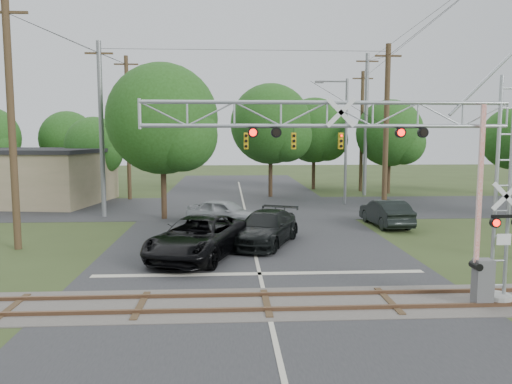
{
  "coord_description": "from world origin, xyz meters",
  "views": [
    {
      "loc": [
        -1.2,
        -13.46,
        5.37
      ],
      "look_at": [
        -0.03,
        7.5,
        3.02
      ],
      "focal_mm": 35.0,
      "sensor_mm": 36.0,
      "label": 1
    }
  ],
  "objects": [
    {
      "name": "utility_poles",
      "position": [
        3.24,
        22.06,
        6.41
      ],
      "size": [
        25.13,
        27.94,
        14.5
      ],
      "color": "#44351F",
      "rests_on": "ground"
    },
    {
      "name": "sedan_silver",
      "position": [
        -1.44,
        16.39,
        0.8
      ],
      "size": [
        5.03,
        3.78,
        1.6
      ],
      "primitive_type": "imported",
      "rotation": [
        0.0,
        0.0,
        1.11
      ],
      "color": "#96999D",
      "rests_on": "ground"
    },
    {
      "name": "car_dark",
      "position": [
        0.61,
        10.9,
        0.83
      ],
      "size": [
        4.33,
        6.18,
        1.66
      ],
      "primitive_type": "imported",
      "rotation": [
        0.0,
        0.0,
        -0.39
      ],
      "color": "black",
      "rests_on": "ground"
    },
    {
      "name": "ground",
      "position": [
        0.0,
        0.0,
        0.0
      ],
      "size": [
        160.0,
        160.0,
        0.0
      ],
      "primitive_type": "plane",
      "color": "#323F1D",
      "rests_on": "ground"
    },
    {
      "name": "road_cross",
      "position": [
        0.0,
        24.0,
        0.01
      ],
      "size": [
        90.0,
        12.0,
        0.02
      ],
      "primitive_type": "cube",
      "color": "#2B2C2E",
      "rests_on": "ground"
    },
    {
      "name": "railroad_track",
      "position": [
        0.0,
        2.0,
        0.03
      ],
      "size": [
        90.0,
        3.2,
        0.17
      ],
      "color": "#47423D",
      "rests_on": "ground"
    },
    {
      "name": "treeline",
      "position": [
        2.73,
        28.75,
        5.83
      ],
      "size": [
        53.68,
        27.6,
        10.04
      ],
      "color": "#3D2B1C",
      "rests_on": "ground"
    },
    {
      "name": "crossing_gantry",
      "position": [
        4.01,
        1.64,
        4.54
      ],
      "size": [
        11.81,
        0.93,
        7.25
      ],
      "color": "gray",
      "rests_on": "ground"
    },
    {
      "name": "road_main",
      "position": [
        0.0,
        10.0,
        0.01
      ],
      "size": [
        14.0,
        90.0,
        0.02
      ],
      "primitive_type": "cube",
      "color": "#2B2C2E",
      "rests_on": "ground"
    },
    {
      "name": "traffic_signal_span",
      "position": [
        0.93,
        20.0,
        5.64
      ],
      "size": [
        19.34,
        0.36,
        11.5
      ],
      "color": "slate",
      "rests_on": "ground"
    },
    {
      "name": "pickup_black",
      "position": [
        -2.54,
        8.37,
        0.91
      ],
      "size": [
        5.03,
        7.18,
        1.82
      ],
      "primitive_type": "imported",
      "rotation": [
        0.0,
        0.0,
        -0.34
      ],
      "color": "black",
      "rests_on": "ground"
    },
    {
      "name": "suv_dark",
      "position": [
        8.24,
        15.64,
        0.81
      ],
      "size": [
        2.03,
        5.0,
        1.61
      ],
      "primitive_type": "imported",
      "rotation": [
        0.0,
        0.0,
        3.21
      ],
      "color": "black",
      "rests_on": "ground"
    },
    {
      "name": "streetlight",
      "position": [
        7.89,
        25.57,
        5.5
      ],
      "size": [
        2.62,
        0.27,
        9.84
      ],
      "color": "slate",
      "rests_on": "ground"
    }
  ]
}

